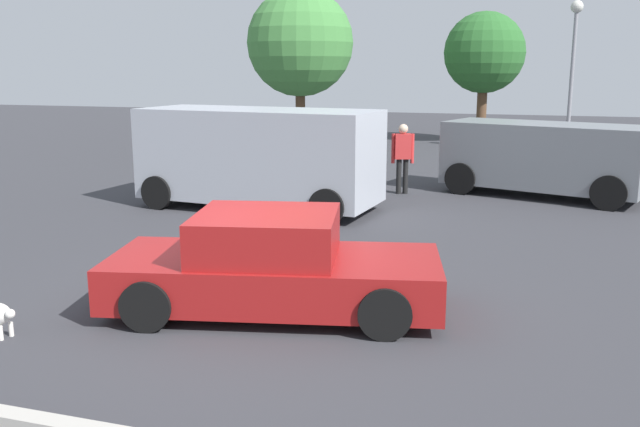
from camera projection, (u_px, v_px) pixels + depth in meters
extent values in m
plane|color=#38383D|center=(257.00, 307.00, 9.15)|extent=(80.00, 80.00, 0.00)
cube|color=maroon|center=(275.00, 278.00, 8.94)|extent=(4.54, 2.60, 0.58)
cube|color=maroon|center=(266.00, 235.00, 8.83)|extent=(2.09, 1.95, 0.57)
cube|color=slate|center=(332.00, 236.00, 8.76)|extent=(0.37, 1.47, 0.48)
cube|color=slate|center=(202.00, 233.00, 8.91)|extent=(0.37, 1.47, 0.48)
cylinder|color=black|center=(385.00, 272.00, 9.65)|extent=(0.67, 0.35, 0.64)
cylinder|color=black|center=(385.00, 313.00, 8.04)|extent=(0.67, 0.35, 0.64)
cylinder|color=black|center=(186.00, 267.00, 9.90)|extent=(0.67, 0.35, 0.64)
cylinder|color=black|center=(147.00, 305.00, 8.29)|extent=(0.67, 0.35, 0.64)
cylinder|color=white|center=(1.00, 333.00, 8.04)|extent=(0.06, 0.06, 0.17)
cylinder|color=white|center=(11.00, 329.00, 8.16)|extent=(0.06, 0.06, 0.17)
sphere|color=white|center=(10.00, 314.00, 8.00)|extent=(0.12, 0.12, 0.12)
cube|color=#B2B7C1|center=(259.00, 154.00, 15.33)|extent=(5.52, 2.56, 2.01)
cube|color=slate|center=(160.00, 130.00, 16.24)|extent=(0.23, 1.72, 0.80)
cylinder|color=black|center=(158.00, 192.00, 15.43)|extent=(0.78, 0.33, 0.76)
cylinder|color=black|center=(205.00, 180.00, 17.16)|extent=(0.78, 0.33, 0.76)
cylinder|color=black|center=(328.00, 207.00, 13.84)|extent=(0.78, 0.33, 0.76)
cylinder|color=black|center=(360.00, 191.00, 15.58)|extent=(0.78, 0.33, 0.76)
cube|color=gray|center=(544.00, 155.00, 16.82)|extent=(5.07, 3.21, 1.56)
cube|color=slate|center=(456.00, 136.00, 18.05)|extent=(0.53, 1.54, 0.62)
cylinder|color=black|center=(461.00, 178.00, 17.22)|extent=(0.84, 0.48, 0.80)
cylinder|color=black|center=(487.00, 170.00, 18.65)|extent=(0.84, 0.48, 0.80)
cylinder|color=black|center=(609.00, 193.00, 15.26)|extent=(0.84, 0.48, 0.80)
cylinder|color=black|center=(626.00, 182.00, 16.69)|extent=(0.84, 0.48, 0.80)
cylinder|color=black|center=(405.00, 176.00, 17.28)|extent=(0.13, 0.13, 0.89)
cylinder|color=black|center=(399.00, 176.00, 17.27)|extent=(0.13, 0.13, 0.89)
cube|color=red|center=(403.00, 146.00, 17.12)|extent=(0.45, 0.35, 0.63)
cylinder|color=red|center=(412.00, 149.00, 17.13)|extent=(0.09, 0.09, 0.74)
cylinder|color=red|center=(393.00, 149.00, 17.12)|extent=(0.09, 0.09, 0.74)
sphere|color=beige|center=(403.00, 129.00, 17.02)|extent=(0.24, 0.24, 0.24)
cylinder|color=gray|center=(571.00, 84.00, 24.80)|extent=(0.14, 0.14, 5.10)
sphere|color=silver|center=(577.00, 7.00, 24.24)|extent=(0.44, 0.44, 0.44)
cylinder|color=brown|center=(481.00, 113.00, 28.89)|extent=(0.41, 0.41, 2.47)
sphere|color=#2D6B2D|center=(484.00, 52.00, 28.37)|extent=(3.34, 3.34, 3.34)
cylinder|color=brown|center=(300.00, 113.00, 28.69)|extent=(0.40, 0.40, 2.47)
sphere|color=#478C42|center=(300.00, 43.00, 28.08)|extent=(4.37, 4.37, 4.37)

